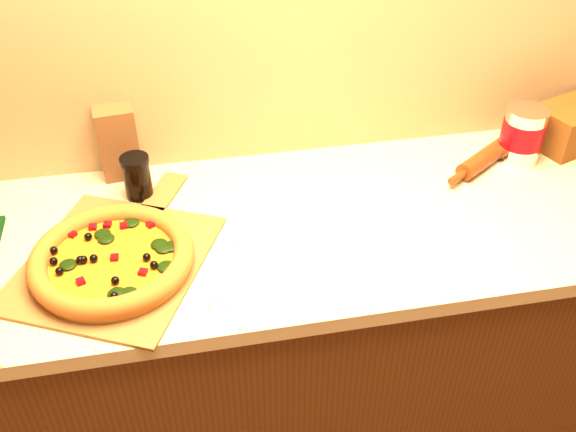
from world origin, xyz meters
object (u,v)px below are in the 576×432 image
object	(u,v)px
pizza	(112,259)
dark_jar	(137,177)
rolling_pin	(489,155)
coffee_canister	(522,134)
pizza_peel	(118,258)

from	to	relation	value
pizza	dark_jar	distance (m)	0.29
rolling_pin	coffee_canister	distance (m)	0.11
rolling_pin	coffee_canister	world-z (taller)	coffee_canister
coffee_canister	dark_jar	bearing A→B (deg)	178.75
rolling_pin	dark_jar	xyz separation A→B (m)	(-0.96, 0.03, 0.03)
pizza	coffee_canister	distance (m)	1.15
pizza_peel	coffee_canister	world-z (taller)	coffee_canister
pizza_peel	dark_jar	world-z (taller)	dark_jar
rolling_pin	dark_jar	size ratio (longest dim) A/B	2.68
pizza	rolling_pin	bearing A→B (deg)	13.89
pizza	rolling_pin	size ratio (longest dim) A/B	1.15
pizza	pizza_peel	bearing A→B (deg)	78.01
pizza_peel	pizza	size ratio (longest dim) A/B	1.71
pizza_peel	dark_jar	xyz separation A→B (m)	(0.05, 0.24, 0.06)
coffee_canister	dark_jar	size ratio (longest dim) A/B	1.33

